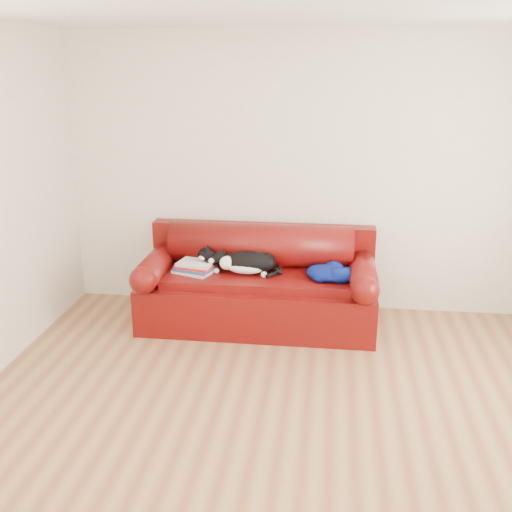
{
  "coord_description": "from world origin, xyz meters",
  "views": [
    {
      "loc": [
        0.26,
        -3.54,
        2.33
      ],
      "look_at": [
        -0.36,
        1.35,
        0.7
      ],
      "focal_mm": 42.0,
      "sensor_mm": 36.0,
      "label": 1
    }
  ],
  "objects": [
    {
      "name": "room_shell",
      "position": [
        0.12,
        0.02,
        1.67
      ],
      "size": [
        4.52,
        4.02,
        2.61
      ],
      "color": "beige",
      "rests_on": "ground"
    },
    {
      "name": "sofa_back",
      "position": [
        -0.36,
        1.74,
        0.54
      ],
      "size": [
        2.1,
        1.01,
        0.88
      ],
      "color": "#3C0C02",
      "rests_on": "ground"
    },
    {
      "name": "book_stack",
      "position": [
        -0.92,
        1.43,
        0.55
      ],
      "size": [
        0.4,
        0.36,
        0.1
      ],
      "rotation": [
        0.0,
        0.0,
        -0.28
      ],
      "color": "beige",
      "rests_on": "sofa_base"
    },
    {
      "name": "cat",
      "position": [
        -0.45,
        1.46,
        0.6
      ],
      "size": [
        0.7,
        0.33,
        0.25
      ],
      "rotation": [
        0.0,
        0.0,
        0.15
      ],
      "color": "black",
      "rests_on": "sofa_base"
    },
    {
      "name": "blanket",
      "position": [
        0.27,
        1.41,
        0.56
      ],
      "size": [
        0.45,
        0.42,
        0.13
      ],
      "rotation": [
        0.0,
        0.0,
        -0.23
      ],
      "color": "#06023F",
      "rests_on": "sofa_base"
    },
    {
      "name": "ground",
      "position": [
        0.0,
        0.0,
        0.0
      ],
      "size": [
        4.5,
        4.5,
        0.0
      ],
      "primitive_type": "plane",
      "color": "brown",
      "rests_on": "ground"
    },
    {
      "name": "sofa_base",
      "position": [
        -0.36,
        1.49,
        0.24
      ],
      "size": [
        2.1,
        0.9,
        0.5
      ],
      "color": "#3C0C02",
      "rests_on": "ground"
    }
  ]
}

